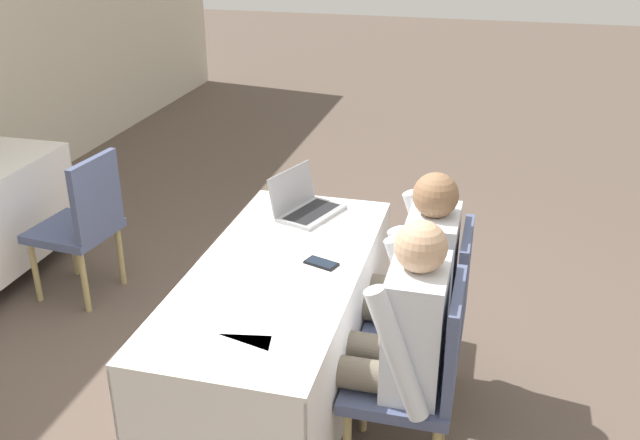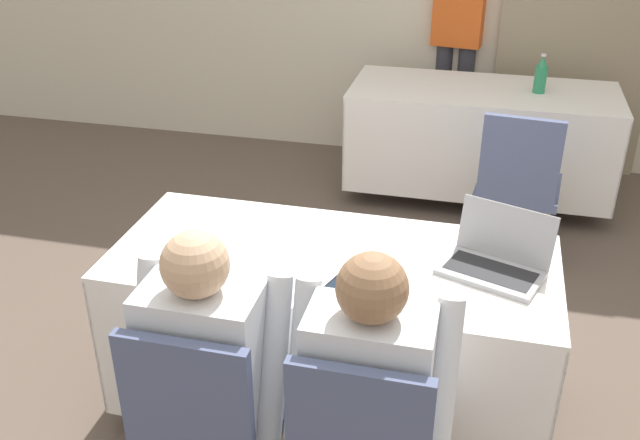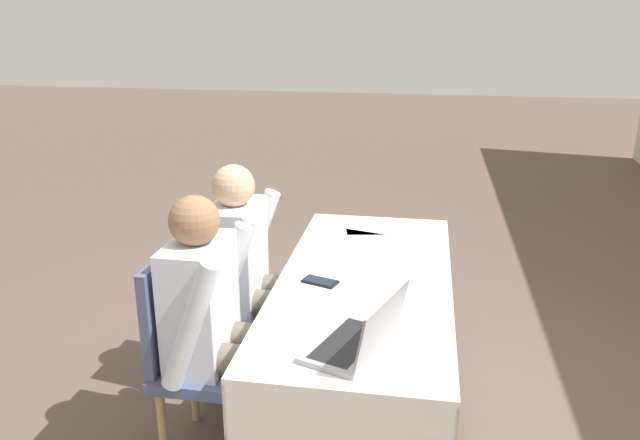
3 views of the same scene
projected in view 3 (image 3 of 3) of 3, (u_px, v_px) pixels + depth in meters
The scene contains 11 objects.
ground_plane at pixel (361, 426), 2.88m from camera, with size 24.00×24.00×0.00m, color brown.
conference_table_near at pixel (364, 318), 2.70m from camera, with size 1.66×0.72×0.74m.
laptop at pixel (358, 339), 2.07m from camera, with size 0.41×0.35×0.22m.
cell_phone at pixel (320, 282), 2.59m from camera, with size 0.12×0.16×0.01m.
paper_beside_laptop at pixel (374, 228), 3.24m from camera, with size 0.26×0.33×0.00m.
paper_centre_table at pixel (338, 318), 2.29m from camera, with size 0.23×0.31×0.00m.
paper_left_edge at pixel (359, 238), 3.10m from camera, with size 0.28×0.34×0.00m.
chair_near_left at pixel (233, 296), 3.06m from camera, with size 0.44×0.44×0.89m.
chair_near_right at pixel (197, 348), 2.59m from camera, with size 0.44×0.44×0.89m.
person_checkered_shirt at pixel (252, 267), 2.99m from camera, with size 0.50×0.52×1.15m.
person_white_shirt at pixel (219, 316), 2.52m from camera, with size 0.50×0.52×1.15m.
Camera 3 is at (2.41, 0.22, 1.83)m, focal length 35.00 mm.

